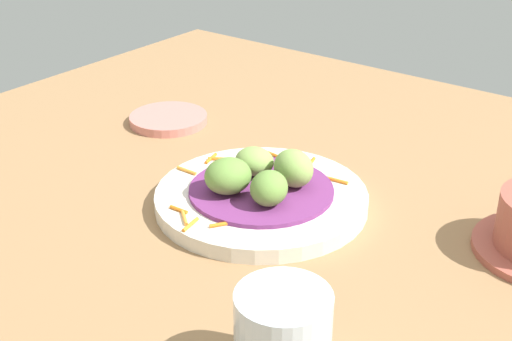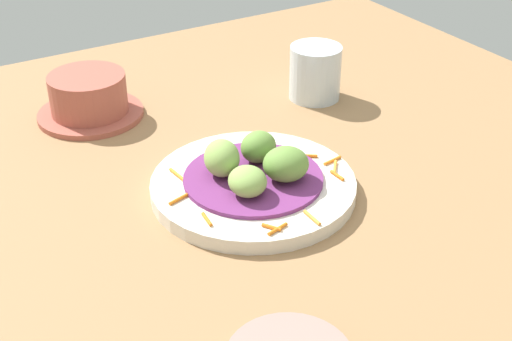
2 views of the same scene
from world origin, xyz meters
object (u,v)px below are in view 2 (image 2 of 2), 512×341
object	(u,v)px
guac_scoop_right	(247,181)
terracotta_bowl	(89,98)
main_plate	(253,186)
guac_scoop_back	(285,164)
guac_scoop_center	(222,158)
water_glass	(315,72)
guac_scoop_left	(258,147)

from	to	relation	value
guac_scoop_right	terracotta_bowl	distance (cm)	32.89
main_plate	guac_scoop_back	distance (cm)	5.04
guac_scoop_center	guac_scoop_right	world-z (taller)	guac_scoop_center
guac_scoop_center	water_glass	world-z (taller)	water_glass
guac_scoop_left	guac_scoop_center	size ratio (longest dim) A/B	0.88
guac_scoop_left	guac_scoop_right	distance (cm)	7.45
main_plate	water_glass	size ratio (longest dim) A/B	3.03
guac_scoop_back	terracotta_bowl	distance (cm)	34.06
main_plate	water_glass	world-z (taller)	water_glass
guac_scoop_left	guac_scoop_back	world-z (taller)	guac_scoop_back
guac_scoop_left	guac_scoop_back	size ratio (longest dim) A/B	0.85
main_plate	guac_scoop_left	xyz separation A→B (cm)	(2.42, 2.83, 3.31)
main_plate	guac_scoop_left	distance (cm)	4.98
guac_scoop_back	water_glass	distance (cm)	27.63
guac_scoop_center	water_glass	xyz separation A→B (cm)	(24.22, 15.63, -0.38)
guac_scoop_left	guac_scoop_center	world-z (taller)	guac_scoop_center
guac_scoop_right	guac_scoop_back	distance (cm)	5.28
guac_scoop_center	guac_scoop_back	world-z (taller)	guac_scoop_center
terracotta_bowl	water_glass	world-z (taller)	water_glass
guac_scoop_left	water_glass	bearing A→B (deg)	38.73
guac_scoop_back	water_glass	bearing A→B (deg)	47.79
main_plate	guac_scoop_back	world-z (taller)	guac_scoop_back
guac_scoop_back	guac_scoop_left	bearing A→B (deg)	94.48
guac_scoop_right	terracotta_bowl	bearing A→B (deg)	102.80
guac_scoop_right	water_glass	size ratio (longest dim) A/B	0.60
guac_scoop_center	terracotta_bowl	distance (cm)	27.71
guac_scoop_left	terracotta_bowl	size ratio (longest dim) A/B	0.31
main_plate	guac_scoop_left	bearing A→B (deg)	49.48
guac_scoop_right	water_glass	xyz separation A→B (cm)	(23.81, 20.88, 0.13)
guac_scoop_right	guac_scoop_back	world-z (taller)	guac_scoop_back
main_plate	terracotta_bowl	xyz separation A→B (cm)	(-9.70, 29.23, 2.01)
main_plate	guac_scoop_back	xyz separation A→B (cm)	(2.83, -2.42, 3.40)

